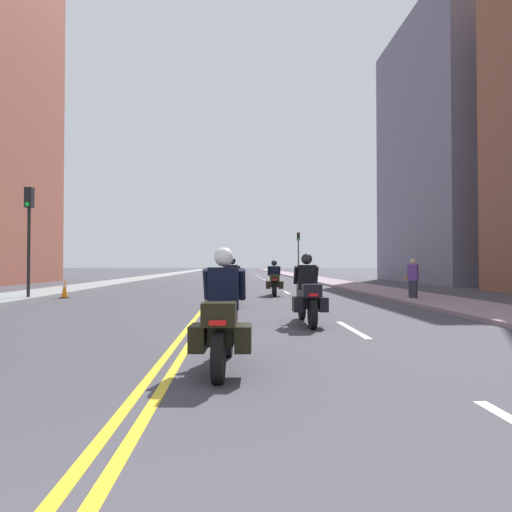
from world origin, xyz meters
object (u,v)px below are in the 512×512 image
object	(u,v)px
motorcycle_3	(274,281)
traffic_light_far	(298,247)
motorcycle_2	(232,286)
traffic_light_near	(29,222)
motorcycle_1	(307,296)
motorcycle_0	(223,321)
traffic_cone_0	(65,289)
pedestrian_0	(413,279)

from	to	relation	value
motorcycle_3	traffic_light_far	size ratio (longest dim) A/B	0.45
motorcycle_2	traffic_light_near	bearing A→B (deg)	160.75
motorcycle_1	traffic_light_far	distance (m)	34.04
motorcycle_0	traffic_light_far	size ratio (longest dim) A/B	0.45
motorcycle_1	traffic_cone_0	bearing A→B (deg)	137.78
motorcycle_0	motorcycle_2	bearing A→B (deg)	92.95
pedestrian_0	traffic_cone_0	bearing A→B (deg)	32.23
motorcycle_3	motorcycle_0	bearing A→B (deg)	-95.38
traffic_light_near	pedestrian_0	bearing A→B (deg)	-3.96
motorcycle_1	motorcycle_3	distance (m)	9.13
motorcycle_1	traffic_light_far	bearing A→B (deg)	82.74
motorcycle_2	traffic_light_near	size ratio (longest dim) A/B	0.47
motorcycle_0	motorcycle_2	world-z (taller)	motorcycle_2
traffic_cone_0	pedestrian_0	xyz separation A→B (m)	(13.90, -1.95, 0.45)
traffic_cone_0	pedestrian_0	distance (m)	14.04
motorcycle_0	traffic_cone_0	bearing A→B (deg)	122.51
traffic_light_near	traffic_light_far	size ratio (longest dim) A/B	0.94
motorcycle_0	motorcycle_3	size ratio (longest dim) A/B	1.00
motorcycle_0	traffic_cone_0	distance (m)	14.16
traffic_cone_0	motorcycle_0	bearing A→B (deg)	-60.45
motorcycle_1	pedestrian_0	size ratio (longest dim) A/B	1.41
traffic_light_far	motorcycle_2	bearing A→B (deg)	-102.51
traffic_cone_0	motorcycle_3	bearing A→B (deg)	6.32
motorcycle_2	traffic_light_far	world-z (taller)	traffic_light_far
motorcycle_1	traffic_cone_0	world-z (taller)	motorcycle_1
traffic_light_far	motorcycle_1	bearing A→B (deg)	-97.89
motorcycle_0	traffic_cone_0	size ratio (longest dim) A/B	2.68
traffic_light_near	pedestrian_0	size ratio (longest dim) A/B	2.73
motorcycle_1	motorcycle_2	xyz separation A→B (m)	(-1.81, 4.46, 0.01)
motorcycle_2	traffic_cone_0	world-z (taller)	motorcycle_2
motorcycle_2	traffic_cone_0	xyz separation A→B (m)	(-6.98, 3.70, -0.28)
traffic_light_far	traffic_cone_0	bearing A→B (deg)	-117.85
motorcycle_0	traffic_light_far	distance (m)	38.41
motorcycle_3	pedestrian_0	bearing A→B (deg)	-27.47
motorcycle_1	motorcycle_2	world-z (taller)	motorcycle_1
motorcycle_0	traffic_light_far	bearing A→B (deg)	83.23
motorcycle_1	motorcycle_2	size ratio (longest dim) A/B	1.10
motorcycle_3	motorcycle_2	bearing A→B (deg)	-108.94
traffic_cone_0	motorcycle_1	bearing A→B (deg)	-42.84
motorcycle_0	traffic_light_far	xyz separation A→B (m)	(6.47, 37.77, 2.58)
motorcycle_2	traffic_cone_0	distance (m)	7.91
motorcycle_2	motorcycle_3	bearing A→B (deg)	68.45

